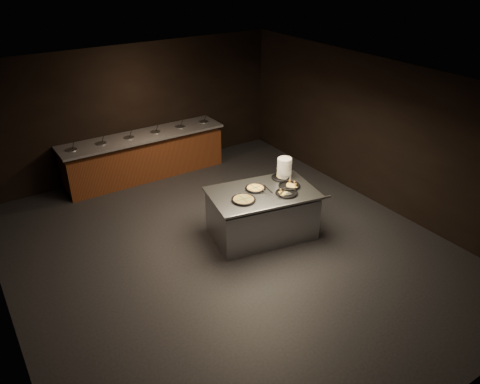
{
  "coord_description": "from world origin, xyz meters",
  "views": [
    {
      "loc": [
        -3.52,
        -5.76,
        4.77
      ],
      "look_at": [
        0.44,
        0.3,
        0.9
      ],
      "focal_mm": 35.0,
      "sensor_mm": 36.0,
      "label": 1
    }
  ],
  "objects": [
    {
      "name": "plate_stack",
      "position": [
        1.48,
        0.37,
        1.08
      ],
      "size": [
        0.27,
        0.27,
        0.37
      ],
      "primitive_type": "cylinder",
      "color": "silver",
      "rests_on": "serving_counter"
    },
    {
      "name": "pan_veggie_whole",
      "position": [
        0.33,
        0.02,
        0.91
      ],
      "size": [
        0.42,
        0.42,
        0.04
      ],
      "rotation": [
        0.0,
        0.0,
        -0.09
      ],
      "color": "black",
      "rests_on": "serving_counter"
    },
    {
      "name": "pan_veggie_slices",
      "position": [
        1.31,
        0.0,
        0.91
      ],
      "size": [
        0.4,
        0.4,
        0.04
      ],
      "rotation": [
        0.0,
        0.0,
        -0.86
      ],
      "color": "black",
      "rests_on": "serving_counter"
    },
    {
      "name": "pan_cheese_slices_a",
      "position": [
        1.38,
        0.35,
        0.91
      ],
      "size": [
        0.34,
        0.34,
        0.04
      ],
      "rotation": [
        0.0,
        0.0,
        0.6
      ],
      "color": "black",
      "rests_on": "serving_counter"
    },
    {
      "name": "pan_cheese_whole",
      "position": [
        0.74,
        0.25,
        0.91
      ],
      "size": [
        0.37,
        0.37,
        0.04
      ],
      "rotation": [
        0.0,
        0.0,
        0.11
      ],
      "color": "black",
      "rests_on": "serving_counter"
    },
    {
      "name": "salad_bar",
      "position": [
        0.0,
        3.56,
        0.44
      ],
      "size": [
        3.7,
        0.83,
        1.18
      ],
      "color": "#5A3515",
      "rests_on": "ground"
    },
    {
      "name": "serving_counter",
      "position": [
        0.79,
        0.1,
        0.43
      ],
      "size": [
        2.05,
        1.54,
        0.89
      ],
      "rotation": [
        0.0,
        0.0,
        -0.19
      ],
      "color": "#ACAFB3",
      "rests_on": "ground"
    },
    {
      "name": "server_right",
      "position": [
        1.0,
        -0.24,
        0.96
      ],
      "size": [
        0.29,
        0.08,
        0.14
      ],
      "rotation": [
        0.0,
        0.0,
        -0.01
      ],
      "color": "#ACAFB3",
      "rests_on": "serving_counter"
    },
    {
      "name": "room",
      "position": [
        0.0,
        0.0,
        1.45
      ],
      "size": [
        7.02,
        8.02,
        2.92
      ],
      "color": "black",
      "rests_on": "ground"
    },
    {
      "name": "pan_cheese_slices_b",
      "position": [
        1.1,
        -0.19,
        0.91
      ],
      "size": [
        0.39,
        0.39,
        0.04
      ],
      "rotation": [
        0.0,
        0.0,
        2.16
      ],
      "color": "black",
      "rests_on": "serving_counter"
    },
    {
      "name": "server_left",
      "position": [
        0.8,
        0.03,
        0.97
      ],
      "size": [
        0.2,
        0.3,
        0.16
      ],
      "rotation": [
        0.0,
        0.0,
        2.12
      ],
      "color": "#ACAFB3",
      "rests_on": "serving_counter"
    }
  ]
}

